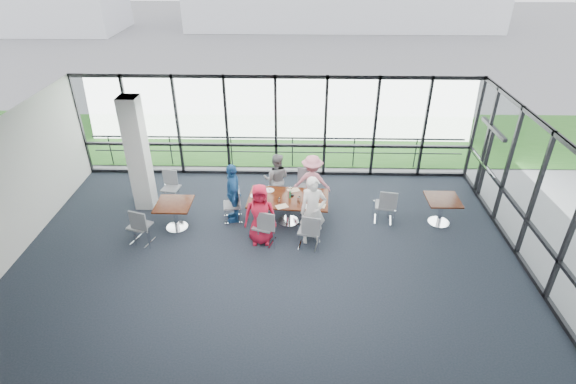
{
  "coord_description": "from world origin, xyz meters",
  "views": [
    {
      "loc": [
        0.67,
        -7.75,
        6.81
      ],
      "look_at": [
        0.44,
        1.97,
        1.1
      ],
      "focal_mm": 28.0,
      "sensor_mm": 36.0,
      "label": 1
    }
  ],
  "objects_px": {
    "structural_column": "(138,155)",
    "diner_far_left": "(276,179)",
    "chair_main_fl": "(275,189)",
    "chair_spare_r": "(384,205)",
    "chair_main_end": "(232,205)",
    "main_table": "(288,201)",
    "chair_main_nr": "(309,230)",
    "side_table_right": "(442,203)",
    "diner_near_left": "(260,214)",
    "diner_end": "(233,193)",
    "chair_spare_la": "(140,226)",
    "diner_far_right": "(312,182)",
    "chair_main_nl": "(264,226)",
    "chair_spare_lb": "(171,188)",
    "side_table_left": "(174,207)",
    "chair_main_fr": "(307,187)",
    "diner_near_right": "(313,211)"
  },
  "relations": [
    {
      "from": "chair_main_end",
      "to": "chair_spare_lb",
      "type": "distance_m",
      "value": 2.04
    },
    {
      "from": "side_table_right",
      "to": "diner_near_right",
      "type": "xyz_separation_m",
      "value": [
        -3.41,
        -0.89,
        0.27
      ]
    },
    {
      "from": "diner_far_left",
      "to": "diner_end",
      "type": "height_order",
      "value": "diner_end"
    },
    {
      "from": "side_table_right",
      "to": "chair_main_nl",
      "type": "bearing_deg",
      "value": -168.13
    },
    {
      "from": "diner_far_right",
      "to": "chair_main_nl",
      "type": "bearing_deg",
      "value": 60.18
    },
    {
      "from": "structural_column",
      "to": "chair_main_nl",
      "type": "height_order",
      "value": "structural_column"
    },
    {
      "from": "diner_near_right",
      "to": "chair_main_end",
      "type": "bearing_deg",
      "value": 146.64
    },
    {
      "from": "diner_near_right",
      "to": "diner_far_right",
      "type": "distance_m",
      "value": 1.62
    },
    {
      "from": "chair_main_fr",
      "to": "chair_spare_lb",
      "type": "bearing_deg",
      "value": 14.04
    },
    {
      "from": "chair_main_fr",
      "to": "side_table_left",
      "type": "bearing_deg",
      "value": 34.26
    },
    {
      "from": "chair_spare_r",
      "to": "chair_main_end",
      "type": "bearing_deg",
      "value": -169.69
    },
    {
      "from": "diner_end",
      "to": "diner_near_left",
      "type": "bearing_deg",
      "value": 29.7
    },
    {
      "from": "diner_near_left",
      "to": "diner_end",
      "type": "height_order",
      "value": "diner_end"
    },
    {
      "from": "structural_column",
      "to": "diner_far_left",
      "type": "xyz_separation_m",
      "value": [
        3.69,
        0.23,
        -0.83
      ]
    },
    {
      "from": "chair_main_nl",
      "to": "chair_spare_la",
      "type": "xyz_separation_m",
      "value": [
        -3.06,
        -0.06,
        0.01
      ]
    },
    {
      "from": "main_table",
      "to": "chair_main_end",
      "type": "height_order",
      "value": "chair_main_end"
    },
    {
      "from": "chair_spare_lb",
      "to": "chair_main_end",
      "type": "bearing_deg",
      "value": 166.45
    },
    {
      "from": "diner_far_right",
      "to": "diner_end",
      "type": "relative_size",
      "value": 0.96
    },
    {
      "from": "diner_far_left",
      "to": "diner_near_right",
      "type": "bearing_deg",
      "value": 121.87
    },
    {
      "from": "chair_main_fr",
      "to": "chair_main_end",
      "type": "height_order",
      "value": "chair_main_end"
    },
    {
      "from": "structural_column",
      "to": "diner_far_right",
      "type": "xyz_separation_m",
      "value": [
        4.67,
        0.04,
        -0.81
      ]
    },
    {
      "from": "chair_spare_la",
      "to": "chair_main_end",
      "type": "bearing_deg",
      "value": 44.32
    },
    {
      "from": "diner_near_left",
      "to": "diner_far_right",
      "type": "bearing_deg",
      "value": 49.32
    },
    {
      "from": "structural_column",
      "to": "diner_end",
      "type": "height_order",
      "value": "structural_column"
    },
    {
      "from": "structural_column",
      "to": "side_table_left",
      "type": "xyz_separation_m",
      "value": [
        1.12,
        -1.08,
        -0.96
      ]
    },
    {
      "from": "main_table",
      "to": "chair_main_nr",
      "type": "xyz_separation_m",
      "value": [
        0.52,
        -1.07,
        -0.16
      ]
    },
    {
      "from": "chair_main_fl",
      "to": "chair_spare_lb",
      "type": "height_order",
      "value": "chair_spare_lb"
    },
    {
      "from": "diner_far_right",
      "to": "chair_spare_r",
      "type": "bearing_deg",
      "value": 166.86
    },
    {
      "from": "chair_main_fr",
      "to": "chair_spare_lb",
      "type": "distance_m",
      "value": 3.85
    },
    {
      "from": "chair_main_nl",
      "to": "chair_main_nr",
      "type": "relative_size",
      "value": 1.02
    },
    {
      "from": "diner_far_right",
      "to": "chair_main_fr",
      "type": "distance_m",
      "value": 0.47
    },
    {
      "from": "chair_main_fl",
      "to": "chair_main_end",
      "type": "xyz_separation_m",
      "value": [
        -1.09,
        -0.97,
        0.06
      ]
    },
    {
      "from": "diner_end",
      "to": "chair_main_nr",
      "type": "height_order",
      "value": "diner_end"
    },
    {
      "from": "side_table_right",
      "to": "chair_main_fl",
      "type": "height_order",
      "value": "chair_main_fl"
    },
    {
      "from": "chair_main_end",
      "to": "chair_spare_lb",
      "type": "bearing_deg",
      "value": -124.6
    },
    {
      "from": "chair_main_fl",
      "to": "chair_spare_r",
      "type": "height_order",
      "value": "chair_spare_r"
    },
    {
      "from": "structural_column",
      "to": "main_table",
      "type": "distance_m",
      "value": 4.22
    },
    {
      "from": "diner_far_right",
      "to": "diner_far_left",
      "type": "bearing_deg",
      "value": -5.48
    },
    {
      "from": "diner_end",
      "to": "chair_main_fr",
      "type": "xyz_separation_m",
      "value": [
        1.94,
        0.98,
        -0.37
      ]
    },
    {
      "from": "diner_near_left",
      "to": "diner_end",
      "type": "distance_m",
      "value": 1.26
    },
    {
      "from": "structural_column",
      "to": "diner_near_right",
      "type": "distance_m",
      "value": 4.97
    },
    {
      "from": "structural_column",
      "to": "chair_main_nl",
      "type": "xyz_separation_m",
      "value": [
        3.46,
        -1.66,
        -1.11
      ]
    },
    {
      "from": "side_table_left",
      "to": "side_table_right",
      "type": "height_order",
      "value": "same"
    },
    {
      "from": "diner_end",
      "to": "chair_main_fr",
      "type": "distance_m",
      "value": 2.21
    },
    {
      "from": "chair_main_end",
      "to": "diner_far_left",
      "type": "bearing_deg",
      "value": 118.23
    },
    {
      "from": "chair_spare_r",
      "to": "side_table_right",
      "type": "bearing_deg",
      "value": 6.57
    },
    {
      "from": "structural_column",
      "to": "chair_main_nl",
      "type": "bearing_deg",
      "value": -25.65
    },
    {
      "from": "chair_main_fl",
      "to": "chair_spare_r",
      "type": "distance_m",
      "value": 3.1
    },
    {
      "from": "chair_main_nr",
      "to": "chair_spare_la",
      "type": "distance_m",
      "value": 4.16
    },
    {
      "from": "side_table_left",
      "to": "chair_spare_la",
      "type": "relative_size",
      "value": 0.92
    }
  ]
}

